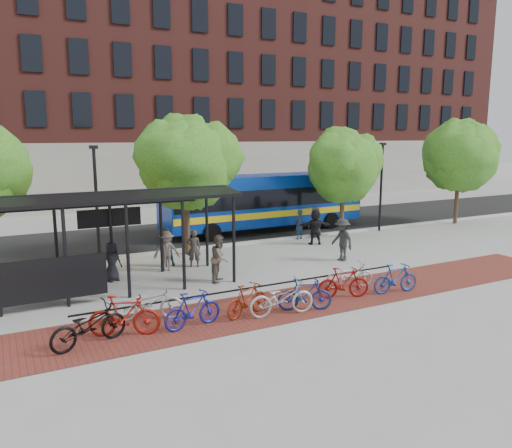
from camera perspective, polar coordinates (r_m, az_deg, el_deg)
name	(u,v)px	position (r m, az deg, el deg)	size (l,w,h in m)	color
ground	(278,262)	(22.20, 2.48, -4.37)	(160.00, 160.00, 0.00)	#9E9E99
asphalt_street	(209,232)	(29.22, -5.41, -0.86)	(160.00, 8.00, 0.01)	black
curb	(239,244)	(25.62, -2.01, -2.25)	(160.00, 0.25, 0.12)	#B7B7B2
brick_strip	(301,302)	(17.11, 5.12, -8.84)	(24.00, 3.00, 0.01)	maroon
bike_rack_rail	(254,300)	(17.23, -0.21, -8.68)	(12.00, 0.05, 0.95)	black
building_brick	(233,88)	(49.39, -2.70, 15.29)	(55.00, 14.00, 20.00)	maroon
bus_shelter	(84,209)	(18.47, -19.04, 1.62)	(10.60, 3.07, 3.60)	black
tree_b	(187,159)	(23.33, -7.87, 7.35)	(5.15, 4.20, 6.47)	#382619
tree_c	(344,163)	(27.72, 10.04, 6.88)	(4.66, 3.80, 5.92)	#382619
tree_d	(460,153)	(33.96, 22.31, 7.55)	(5.39, 4.40, 6.55)	#382619
lamp_post_left	(96,201)	(22.67, -17.77, 2.54)	(0.35, 0.20, 5.12)	black
lamp_post_right	(381,184)	(29.87, 14.11, 4.44)	(0.35, 0.20, 5.12)	black
bus	(264,199)	(29.08, 0.95, 2.88)	(12.17, 3.01, 3.28)	#082E95
bike_0	(89,326)	(14.24, -18.58, -10.94)	(0.75, 2.15, 1.13)	black
bike_1	(124,316)	(14.59, -14.83, -10.09)	(0.56, 1.98, 1.19)	maroon
bike_2	(149,303)	(15.65, -12.18, -8.78)	(0.72, 2.08, 1.09)	#B1B1B3
bike_3	(193,310)	(14.82, -7.24, -9.68)	(0.52, 1.83, 1.10)	navy
bike_5	(247,300)	(15.64, -1.01, -8.66)	(0.49, 1.72, 1.04)	maroon
bike_6	(282,298)	(15.68, 2.95, -8.44)	(0.75, 2.14, 1.13)	#AEAEB1
bike_7	(305,295)	(16.17, 5.59, -8.03)	(0.50, 1.75, 1.05)	navy
bike_9	(343,283)	(17.52, 9.96, -6.63)	(0.51, 1.82, 1.09)	maroon
bike_10	(350,275)	(18.78, 10.64, -5.75)	(0.63, 1.80, 0.94)	#ABABAE
bike_11	(396,278)	(18.49, 15.67, -6.01)	(0.50, 1.78, 1.07)	navy
pedestrian_0	(112,262)	(19.97, -16.13, -4.14)	(0.75, 0.49, 1.54)	black
pedestrian_1	(194,248)	(21.39, -7.12, -2.78)	(0.59, 0.38, 1.61)	#37302C
pedestrian_2	(165,247)	(21.67, -10.32, -2.60)	(0.82, 0.64, 1.68)	#223A4F
pedestrian_3	(167,251)	(20.95, -10.18, -3.04)	(1.08, 0.62, 1.67)	brown
pedestrian_5	(315,227)	(25.75, 6.80, -0.33)	(1.69, 0.54, 1.82)	black
pedestrian_6	(316,222)	(27.58, 6.82, 0.20)	(0.81, 0.53, 1.66)	#433C36
pedestrian_7	(299,224)	(27.00, 4.95, -0.03)	(0.59, 0.39, 1.61)	#1E2B46
pedestrian_8	(220,258)	(19.17, -4.18, -3.92)	(0.88, 0.69, 1.82)	brown
pedestrian_9	(342,240)	(22.55, 9.81, -1.78)	(1.24, 0.71, 1.91)	#272727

